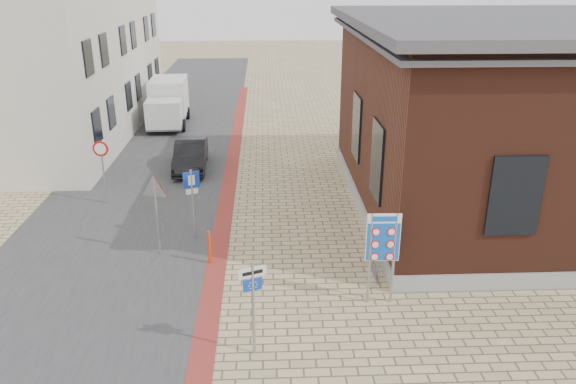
{
  "coord_description": "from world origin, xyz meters",
  "views": [
    {
      "loc": [
        -0.48,
        -12.25,
        8.28
      ],
      "look_at": [
        0.18,
        3.03,
        2.2
      ],
      "focal_mm": 35.0,
      "sensor_mm": 36.0,
      "label": 1
    }
  ],
  "objects_px": {
    "box_truck": "(168,102)",
    "border_sign": "(383,240)",
    "sedan": "(191,155)",
    "essen_sign": "(253,294)",
    "bollard": "(210,248)",
    "parking_sign": "(192,193)"
  },
  "relations": [
    {
      "from": "bollard",
      "to": "sedan",
      "type": "bearing_deg",
      "value": 100.27
    },
    {
      "from": "sedan",
      "to": "bollard",
      "type": "height_order",
      "value": "sedan"
    },
    {
      "from": "parking_sign",
      "to": "sedan",
      "type": "bearing_deg",
      "value": 76.78
    },
    {
      "from": "box_truck",
      "to": "border_sign",
      "type": "bearing_deg",
      "value": -67.98
    },
    {
      "from": "box_truck",
      "to": "sedan",
      "type": "bearing_deg",
      "value": -76.59
    },
    {
      "from": "sedan",
      "to": "box_truck",
      "type": "relative_size",
      "value": 0.79
    },
    {
      "from": "border_sign",
      "to": "sedan",
      "type": "bearing_deg",
      "value": 120.77
    },
    {
      "from": "sedan",
      "to": "bollard",
      "type": "xyz_separation_m",
      "value": [
        1.59,
        -8.77,
        -0.09
      ]
    },
    {
      "from": "border_sign",
      "to": "parking_sign",
      "type": "distance_m",
      "value": 6.67
    },
    {
      "from": "border_sign",
      "to": "box_truck",
      "type": "bearing_deg",
      "value": 115.36
    },
    {
      "from": "essen_sign",
      "to": "bollard",
      "type": "distance_m",
      "value": 4.64
    },
    {
      "from": "sedan",
      "to": "box_truck",
      "type": "distance_m",
      "value": 8.03
    },
    {
      "from": "sedan",
      "to": "bollard",
      "type": "bearing_deg",
      "value": -81.94
    },
    {
      "from": "box_truck",
      "to": "bollard",
      "type": "relative_size",
      "value": 4.55
    },
    {
      "from": "essen_sign",
      "to": "bollard",
      "type": "height_order",
      "value": "essen_sign"
    },
    {
      "from": "border_sign",
      "to": "parking_sign",
      "type": "height_order",
      "value": "border_sign"
    },
    {
      "from": "essen_sign",
      "to": "parking_sign",
      "type": "xyz_separation_m",
      "value": [
        -2.03,
        6.0,
        0.06
      ]
    },
    {
      "from": "sedan",
      "to": "parking_sign",
      "type": "bearing_deg",
      "value": -84.58
    },
    {
      "from": "sedan",
      "to": "essen_sign",
      "type": "height_order",
      "value": "essen_sign"
    },
    {
      "from": "parking_sign",
      "to": "bollard",
      "type": "bearing_deg",
      "value": -90.13
    },
    {
      "from": "box_truck",
      "to": "parking_sign",
      "type": "height_order",
      "value": "box_truck"
    },
    {
      "from": "border_sign",
      "to": "bollard",
      "type": "height_order",
      "value": "border_sign"
    }
  ]
}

